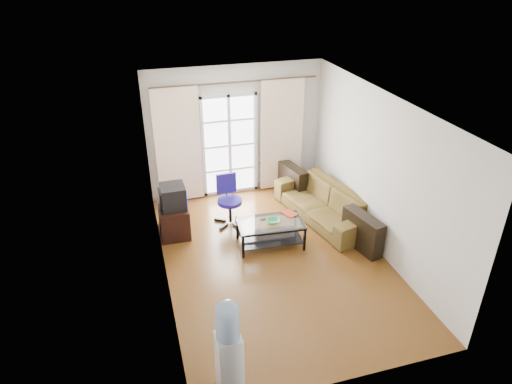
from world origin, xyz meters
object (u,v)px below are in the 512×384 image
at_px(sofa, 324,203).
at_px(crt_tv, 172,197).
at_px(water_cooler, 229,347).
at_px(tv_stand, 174,219).
at_px(coffee_table, 270,230).
at_px(task_chair, 230,209).

height_order(sofa, crt_tv, crt_tv).
relative_size(sofa, water_cooler, 1.75).
bearing_deg(tv_stand, coffee_table, -28.31).
distance_m(crt_tv, task_chair, 1.17).
bearing_deg(task_chair, tv_stand, 179.73).
distance_m(tv_stand, water_cooler, 3.67).
xyz_separation_m(sofa, task_chair, (-1.77, 0.35, -0.05)).
xyz_separation_m(sofa, crt_tv, (-2.82, 0.23, 0.45)).
height_order(task_chair, water_cooler, water_cooler).
xyz_separation_m(coffee_table, task_chair, (-0.51, 0.93, -0.02)).
relative_size(coffee_table, tv_stand, 1.53).
bearing_deg(coffee_table, task_chair, 118.95).
bearing_deg(crt_tv, task_chair, 5.42).
bearing_deg(task_chair, water_cooler, -106.41).
height_order(coffee_table, task_chair, task_chair).
relative_size(crt_tv, water_cooler, 0.35).
relative_size(tv_stand, water_cooler, 0.57).
bearing_deg(water_cooler, sofa, 49.48).
distance_m(coffee_table, tv_stand, 1.80).
height_order(sofa, coffee_table, sofa).
bearing_deg(task_chair, sofa, -14.37).
xyz_separation_m(sofa, tv_stand, (-2.83, 0.29, -0.05)).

